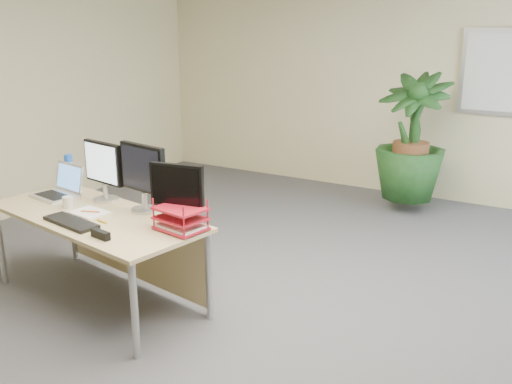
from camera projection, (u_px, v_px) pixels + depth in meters
The scene contains 16 objects.
floor at pixel (234, 337), 3.92m from camera, with size 8.00×8.00×0.00m, color #4B4A50.
back_wall at pixel (412, 86), 6.84m from camera, with size 7.00×0.04×2.70m, color beige.
desk at pixel (107, 229), 4.37m from camera, with size 1.93×1.06×0.70m.
floor_plant at pixel (411, 146), 6.36m from camera, with size 0.84×0.84×1.50m, color #143714.
monitor_left at pixel (103, 167), 4.51m from camera, with size 0.43×0.19×0.48m.
monitor_right at pixel (143, 174), 4.24m from camera, with size 0.46×0.21×0.52m.
monitor_dark at pixel (177, 191), 3.95m from camera, with size 0.40×0.18×0.45m.
laptop at pixel (60, 188), 4.70m from camera, with size 0.41×0.37×0.26m.
keyboard at pixel (71, 222), 4.05m from camera, with size 0.48×0.16×0.03m, color black.
coffee_mug at pixel (67, 202), 4.40m from camera, with size 0.11×0.08×0.09m.
spiral_notebook at pixel (89, 212), 4.28m from camera, with size 0.27×0.20×0.01m, color white.
orange_pen at pixel (90, 211), 4.27m from camera, with size 0.01×0.01×0.15m, color #DB5418.
yellow_highlighter at pixel (102, 221), 4.08m from camera, with size 0.01×0.01×0.11m, color yellow.
water_bottle at pixel (69, 172), 4.90m from camera, with size 0.08×0.08×0.29m.
letter_tray at pixel (181, 220), 3.91m from camera, with size 0.37×0.30×0.16m.
stapler at pixel (101, 234), 3.77m from camera, with size 0.16×0.04×0.05m, color black.
Camera 1 is at (1.88, -2.92, 2.07)m, focal length 40.00 mm.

